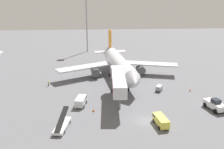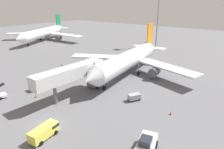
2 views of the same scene
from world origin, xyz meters
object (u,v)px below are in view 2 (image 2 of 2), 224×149
Objects in this scene: ground_crew_worker_foreground at (62,64)px; safety_cone_bravo at (36,96)px; jet_bridge at (74,73)px; airplane_background at (44,33)px; service_van_near_left at (42,84)px; airplane_at_gate at (129,59)px; baggage_cart_far_center at (134,97)px; apron_light_mast at (159,6)px; safety_cone_alpha at (171,113)px; pushback_tug at (146,146)px; service_van_outer_right at (45,131)px.

ground_crew_worker_foreground is 22.24m from safety_cone_bravo.
jet_bridge is 72.61m from airplane_background.
airplane_at_gate is at bearing 62.74° from service_van_near_left.
ground_crew_worker_foreground is at bearing 168.73° from baggage_cart_far_center.
ground_crew_worker_foreground is at bearing -102.45° from apron_light_mast.
jet_bridge is 10.47× the size of ground_crew_worker_foreground.
airplane_background is at bearing 159.33° from safety_cone_alpha.
jet_bridge is 23.07m from pushback_tug.
airplane_background is (-84.43, 43.44, 3.12)m from pushback_tug.
apron_light_mast is at bearing 102.55° from service_van_outer_right.
ground_crew_worker_foreground reaches higher than safety_cone_alpha.
apron_light_mast reaches higher than safety_cone_bravo.
baggage_cart_far_center is 21.67m from safety_cone_bravo.
jet_bridge is 3.70× the size of service_van_near_left.
ground_crew_worker_foreground is 51.38m from apron_light_mast.
baggage_cart_far_center reaches higher than safety_cone_bravo.
ground_crew_worker_foreground is at bearing 154.94° from pushback_tug.
pushback_tug is at bearing -27.23° from airplane_background.
safety_cone_alpha is 1.00× the size of safety_cone_bravo.
airplane_at_gate is 23.68m from safety_cone_alpha.
safety_cone_bravo is (-27.81, 1.03, -0.91)m from pushback_tug.
pushback_tug is 0.23× the size of apron_light_mast.
airplane_background is (-64.79, 17.11, -0.08)m from airplane_at_gate.
airplane_at_gate is at bearing 142.24° from safety_cone_alpha.
airplane_at_gate is 8.42× the size of service_van_near_left.
jet_bridge is 24.43× the size of safety_cone_bravo.
service_van_outer_right is at bearing -35.28° from airplane_background.
apron_light_mast is (-20.70, 53.44, 17.40)m from baggage_cart_far_center.
apron_light_mast reaches higher than baggage_cart_far_center.
service_van_outer_right is 1.73× the size of baggage_cart_far_center.
safety_cone_bravo is at bearing -54.27° from ground_crew_worker_foreground.
jet_bridge is 13.99m from baggage_cart_far_center.
apron_light_mast is (-2.56, 65.28, 17.86)m from safety_cone_bravo.
jet_bridge is at bearing -95.81° from airplane_at_gate.
pushback_tug is at bearing 23.67° from service_van_outer_right.
service_van_near_left is (-11.14, -21.62, -3.30)m from airplane_at_gate.
airplane_background is (-56.62, 42.41, 4.03)m from safety_cone_bravo.
ground_crew_worker_foreground is (-21.15, -7.25, -3.57)m from airplane_at_gate.
airplane_at_gate reaches higher than pushback_tug.
baggage_cart_far_center is at bearing -68.83° from apron_light_mast.
airplane_background reaches higher than service_van_outer_right.
service_van_near_left is at bearing 146.55° from service_van_outer_right.
safety_cone_alpha is at bearing 22.51° from safety_cone_bravo.
airplane_at_gate is 2.28× the size of jet_bridge.
airplane_background is at bearing 152.77° from pushback_tug.
airplane_at_gate is 67.01m from airplane_background.
jet_bridge is at bearing 44.15° from safety_cone_bravo.
pushback_tug is 74.88m from apron_light_mast.
service_van_outer_right is at bearing -156.33° from pushback_tug.
airplane_background reaches higher than safety_cone_alpha.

